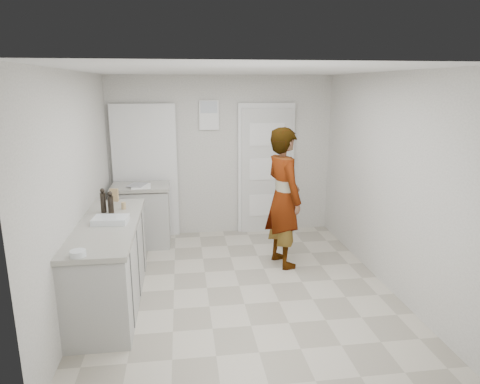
{
  "coord_description": "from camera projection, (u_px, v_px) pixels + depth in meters",
  "views": [
    {
      "loc": [
        -0.64,
        -4.67,
        2.35
      ],
      "look_at": [
        0.06,
        0.4,
        1.07
      ],
      "focal_mm": 32.0,
      "sensor_mm": 36.0,
      "label": 1
    }
  ],
  "objects": [
    {
      "name": "baking_dish",
      "position": [
        111.0,
        220.0,
        4.55
      ],
      "size": [
        0.38,
        0.28,
        0.06
      ],
      "rotation": [
        0.0,
        0.0,
        -0.09
      ],
      "color": "silver",
      "rests_on": "main_counter"
    },
    {
      "name": "person",
      "position": [
        284.0,
        198.0,
        5.58
      ],
      "size": [
        0.61,
        0.77,
        1.84
      ],
      "primitive_type": "imported",
      "rotation": [
        0.0,
        0.0,
        1.85
      ],
      "color": "silver",
      "rests_on": "ground"
    },
    {
      "name": "oil_cruet_b",
      "position": [
        103.0,
        201.0,
        4.89
      ],
      "size": [
        0.06,
        0.06,
        0.29
      ],
      "color": "black",
      "rests_on": "main_counter"
    },
    {
      "name": "egg_bowl",
      "position": [
        78.0,
        253.0,
        3.65
      ],
      "size": [
        0.14,
        0.14,
        0.05
      ],
      "color": "silver",
      "rests_on": "main_counter"
    },
    {
      "name": "room_shell",
      "position": [
        212.0,
        171.0,
        6.75
      ],
      "size": [
        4.0,
        4.0,
        4.0
      ],
      "color": "#ACAAA3",
      "rests_on": "ground"
    },
    {
      "name": "oil_cruet_a",
      "position": [
        111.0,
        203.0,
        4.86
      ],
      "size": [
        0.07,
        0.07,
        0.26
      ],
      "color": "black",
      "rests_on": "main_counter"
    },
    {
      "name": "spice_jar",
      "position": [
        124.0,
        206.0,
        5.04
      ],
      "size": [
        0.05,
        0.05,
        0.08
      ],
      "primitive_type": "cylinder",
      "color": "tan",
      "rests_on": "main_counter"
    },
    {
      "name": "papers",
      "position": [
        141.0,
        186.0,
        6.17
      ],
      "size": [
        0.29,
        0.36,
        0.01
      ],
      "primitive_type": "cube",
      "rotation": [
        0.0,
        0.0,
        0.06
      ],
      "color": "white",
      "rests_on": "side_counter"
    },
    {
      "name": "main_counter",
      "position": [
        110.0,
        267.0,
        4.66
      ],
      "size": [
        0.64,
        1.96,
        0.93
      ],
      "color": "#B9B9B4",
      "rests_on": "ground"
    },
    {
      "name": "side_counter",
      "position": [
        142.0,
        218.0,
        6.37
      ],
      "size": [
        0.84,
        0.61,
        0.93
      ],
      "color": "#B9B9B4",
      "rests_on": "ground"
    },
    {
      "name": "ground",
      "position": [
        239.0,
        286.0,
        5.15
      ],
      "size": [
        4.0,
        4.0,
        0.0
      ],
      "primitive_type": "plane",
      "color": "gray",
      "rests_on": "ground"
    },
    {
      "name": "cake_mix_box",
      "position": [
        114.0,
        195.0,
        5.38
      ],
      "size": [
        0.1,
        0.06,
        0.16
      ],
      "primitive_type": "cube",
      "rotation": [
        0.0,
        0.0,
        -0.19
      ],
      "color": "#A48452",
      "rests_on": "main_counter"
    }
  ]
}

